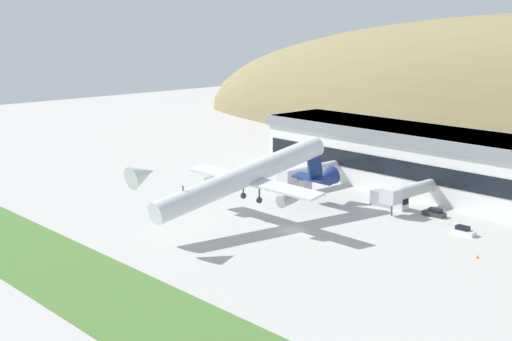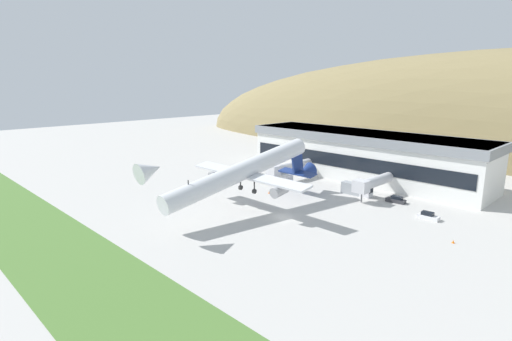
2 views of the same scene
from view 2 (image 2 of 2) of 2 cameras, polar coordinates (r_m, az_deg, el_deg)
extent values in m
plane|color=#B7B5AF|center=(85.12, 3.82, -6.71)|extent=(433.14, 433.14, 0.00)
cube|color=#4C7533|center=(63.31, -22.07, -14.74)|extent=(389.82, 16.87, 0.08)
cube|color=white|center=(121.63, 15.00, 2.10)|extent=(70.28, 17.58, 13.60)
cube|color=gray|center=(120.77, 15.15, 4.71)|extent=(71.48, 18.78, 2.40)
cube|color=black|center=(114.33, 12.72, 1.22)|extent=(67.47, 0.16, 3.81)
cylinder|color=silver|center=(116.11, 5.15, 0.59)|extent=(2.60, 15.79, 2.60)
cube|color=silver|center=(110.32, 2.50, -0.01)|extent=(3.38, 2.86, 2.86)
cylinder|color=slate|center=(111.14, 2.66, -0.98)|extent=(0.36, 0.36, 4.00)
cylinder|color=silver|center=(102.69, 16.72, -1.51)|extent=(2.60, 13.55, 2.60)
cube|color=silver|center=(96.95, 14.78, -2.21)|extent=(3.38, 2.86, 2.86)
cylinder|color=slate|center=(97.89, 14.86, -3.29)|extent=(0.36, 0.36, 4.00)
cylinder|color=silver|center=(86.70, -2.20, -0.18)|extent=(4.04, 40.07, 10.71)
cone|color=silver|center=(73.29, -14.95, 0.00)|extent=(3.96, 5.05, 4.65)
cone|color=navy|center=(103.51, 6.95, -0.31)|extent=(3.96, 5.85, 4.79)
cube|color=navy|center=(100.20, 5.88, 1.78)|extent=(0.50, 4.84, 7.96)
cube|color=navy|center=(101.12, 5.90, -0.29)|extent=(10.51, 2.85, 0.83)
cube|color=silver|center=(88.24, -1.25, -0.64)|extent=(33.64, 3.62, 1.05)
cylinder|color=#9E9EA3|center=(95.64, -5.64, -0.55)|extent=(2.30, 3.94, 2.87)
cylinder|color=#9E9EA3|center=(81.41, 3.37, -2.87)|extent=(2.30, 3.94, 2.87)
cylinder|color=#2D2D2D|center=(90.35, -2.22, -1.78)|extent=(0.28, 0.28, 2.20)
cylinder|color=#2D2D2D|center=(90.64, -2.21, -2.45)|extent=(0.45, 1.10, 1.10)
cylinder|color=#2D2D2D|center=(87.23, -0.24, -2.30)|extent=(0.28, 0.28, 2.20)
cylinder|color=#2D2D2D|center=(87.52, -0.24, -2.99)|extent=(0.45, 1.10, 1.10)
cylinder|color=#2D2D2D|center=(78.45, -9.65, -2.08)|extent=(0.22, 0.22, 1.98)
cylinder|color=#2D2D2D|center=(78.70, -9.62, -2.78)|extent=(0.30, 0.83, 0.82)
cube|color=#333338|center=(100.60, 19.33, -4.08)|extent=(4.60, 2.05, 0.88)
cube|color=black|center=(100.31, 19.48, -3.67)|extent=(2.57, 1.64, 0.72)
cube|color=silver|center=(91.15, 23.40, -6.15)|extent=(4.28, 1.80, 0.86)
cube|color=black|center=(90.98, 23.32, -5.66)|extent=(2.37, 1.49, 0.70)
cube|color=silver|center=(102.80, 15.48, -2.93)|extent=(2.59, 2.37, 2.74)
cube|color=black|center=(102.10, 16.13, -2.79)|extent=(0.14, 1.95, 1.20)
cube|color=#999EA3|center=(104.60, 13.59, -2.49)|extent=(5.43, 2.45, 2.97)
cube|color=gold|center=(115.01, 2.31, -0.84)|extent=(2.74, 2.57, 2.72)
cube|color=black|center=(115.83, 1.83, -0.49)|extent=(0.13, 2.13, 1.19)
cube|color=#B7B7BC|center=(112.16, 3.84, -1.12)|extent=(5.76, 2.65, 3.04)
cube|color=orange|center=(80.29, 26.33, -9.26)|extent=(0.52, 0.52, 0.03)
cone|color=orange|center=(80.19, 26.35, -9.07)|extent=(0.40, 0.40, 0.55)
cube|color=orange|center=(102.67, 1.89, -3.27)|extent=(0.52, 0.52, 0.03)
cone|color=orange|center=(102.59, 1.89, -3.12)|extent=(0.40, 0.40, 0.55)
camera|label=1|loc=(44.24, 175.09, 0.01)|focal=50.00mm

